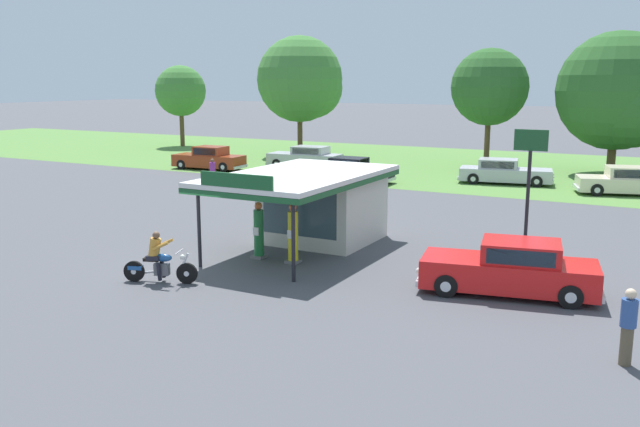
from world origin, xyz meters
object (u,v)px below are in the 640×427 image
at_px(gas_pump_nearside, 259,233).
at_px(motorcycle_with_rider, 159,262).
at_px(parked_car_back_row_left, 504,172).
at_px(bystander_strolling_foreground, 213,171).
at_px(parked_car_back_row_centre_right, 306,158).
at_px(parked_car_back_row_centre, 209,159).
at_px(featured_classic_sedan, 511,270).
at_px(parked_car_back_row_far_right, 351,171).
at_px(bystander_leaning_by_kiosk, 628,325).
at_px(parked_car_back_row_centre_left, 631,182).
at_px(gas_pump_offside, 293,236).
at_px(roadside_pole_sign, 529,171).

distance_m(gas_pump_nearside, motorcycle_with_rider, 3.99).
bearing_deg(parked_car_back_row_left, bystander_strolling_foreground, -149.08).
relative_size(parked_car_back_row_centre_right, parked_car_back_row_centre, 1.02).
distance_m(featured_classic_sedan, parked_car_back_row_far_right, 21.95).
bearing_deg(bystander_strolling_foreground, parked_car_back_row_centre, 129.06).
relative_size(parked_car_back_row_left, bystander_strolling_foreground, 3.61).
distance_m(gas_pump_nearside, bystander_leaning_by_kiosk, 12.39).
bearing_deg(parked_car_back_row_centre_right, parked_car_back_row_far_right, -37.90).
bearing_deg(parked_car_back_row_left, parked_car_back_row_centre_left, -6.45).
bearing_deg(parked_car_back_row_far_right, parked_car_back_row_centre_right, 142.10).
bearing_deg(bystander_strolling_foreground, parked_car_back_row_left, 30.92).
height_order(featured_classic_sedan, parked_car_back_row_centre, parked_car_back_row_centre).
xyz_separation_m(parked_car_back_row_centre, bystander_leaning_by_kiosk, (27.88, -21.89, 0.19)).
height_order(gas_pump_nearside, gas_pump_offside, gas_pump_offside).
distance_m(parked_car_back_row_far_right, bystander_strolling_foreground, 8.20).
relative_size(bystander_strolling_foreground, bystander_leaning_by_kiosk, 0.92).
relative_size(motorcycle_with_rider, bystander_strolling_foreground, 1.39).
bearing_deg(parked_car_back_row_centre, parked_car_back_row_centre_left, 4.91).
height_order(parked_car_back_row_centre_left, bystander_strolling_foreground, bystander_strolling_foreground).
xyz_separation_m(parked_car_back_row_far_right, parked_car_back_row_centre_left, (15.11, 2.97, 0.01)).
bearing_deg(parked_car_back_row_far_right, bystander_leaning_by_kiosk, -51.65).
relative_size(gas_pump_nearside, bystander_strolling_foreground, 1.25).
xyz_separation_m(bystander_leaning_by_kiosk, roadside_pole_sign, (-3.78, 7.96, 2.13)).
bearing_deg(gas_pump_offside, parked_car_back_row_left, 84.78).
distance_m(motorcycle_with_rider, parked_car_back_row_left, 25.41).
relative_size(parked_car_back_row_centre_right, parked_car_back_row_left, 0.95).
height_order(gas_pump_nearside, parked_car_back_row_left, gas_pump_nearside).
bearing_deg(bystander_strolling_foreground, featured_classic_sedan, -31.78).
distance_m(gas_pump_offside, parked_car_back_row_far_right, 18.55).
distance_m(gas_pump_offside, bystander_strolling_foreground, 17.79).
height_order(gas_pump_offside, bystander_leaning_by_kiosk, gas_pump_offside).
height_order(parked_car_back_row_far_right, parked_car_back_row_left, parked_car_back_row_far_right).
relative_size(parked_car_back_row_centre, bystander_leaning_by_kiosk, 3.08).
bearing_deg(parked_car_back_row_left, roadside_pole_sign, -74.38).
height_order(featured_classic_sedan, parked_car_back_row_centre_left, featured_classic_sedan).
xyz_separation_m(gas_pump_offside, parked_car_back_row_far_right, (-6.29, 17.45, -0.25)).
distance_m(gas_pump_offside, parked_car_back_row_centre_left, 22.24).
bearing_deg(gas_pump_nearside, parked_car_back_row_centre_right, 115.76).
relative_size(parked_car_back_row_centre_right, roadside_pole_sign, 1.22).
xyz_separation_m(parked_car_back_row_far_right, parked_car_back_row_left, (8.23, 3.75, -0.01)).
height_order(gas_pump_offside, parked_car_back_row_far_right, gas_pump_offside).
bearing_deg(featured_classic_sedan, roadside_pole_sign, 96.29).
distance_m(featured_classic_sedan, parked_car_back_row_left, 21.75).
height_order(parked_car_back_row_left, bystander_strolling_foreground, bystander_strolling_foreground).
bearing_deg(parked_car_back_row_far_right, parked_car_back_row_centre, 176.31).
relative_size(parked_car_back_row_centre_right, bystander_leaning_by_kiosk, 3.15).
xyz_separation_m(gas_pump_nearside, parked_car_back_row_centre, (-16.07, 18.16, -0.18)).
bearing_deg(roadside_pole_sign, parked_car_back_row_left, 105.62).
xyz_separation_m(motorcycle_with_rider, bystander_leaning_by_kiosk, (12.87, 0.11, 0.25)).
xyz_separation_m(motorcycle_with_rider, parked_car_back_row_centre_left, (11.24, 24.26, 0.03)).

